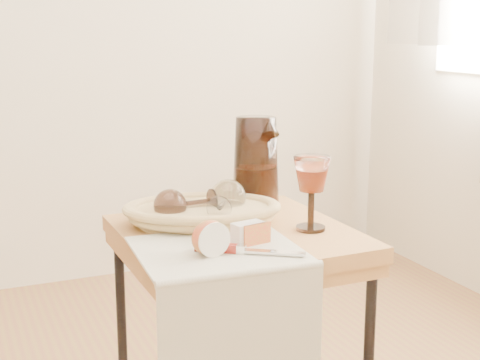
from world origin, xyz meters
name	(u,v)px	position (x,y,z in m)	size (l,w,h in m)	color
side_table	(237,359)	(0.41, 0.27, 0.32)	(0.50, 0.50, 0.63)	brown
tea_towel	(218,250)	(0.31, 0.14, 0.64)	(0.33, 0.29, 0.01)	beige
bread_basket	(202,215)	(0.36, 0.34, 0.66)	(0.32, 0.22, 0.05)	tan
goblet_lying_a	(188,203)	(0.33, 0.36, 0.68)	(0.12, 0.08, 0.08)	#50372E
goblet_lying_b	(224,202)	(0.40, 0.32, 0.69)	(0.14, 0.08, 0.08)	white
pitcher	(256,163)	(0.53, 0.44, 0.75)	(0.16, 0.24, 0.27)	black
wine_goblet	(311,193)	(0.57, 0.21, 0.72)	(0.08, 0.08, 0.17)	white
apple_half	(209,237)	(0.29, 0.12, 0.67)	(0.08, 0.04, 0.07)	red
apple_wedge	(248,233)	(0.39, 0.15, 0.66)	(0.07, 0.04, 0.04)	white
table_knife	(245,249)	(0.36, 0.10, 0.65)	(0.22, 0.02, 0.02)	silver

